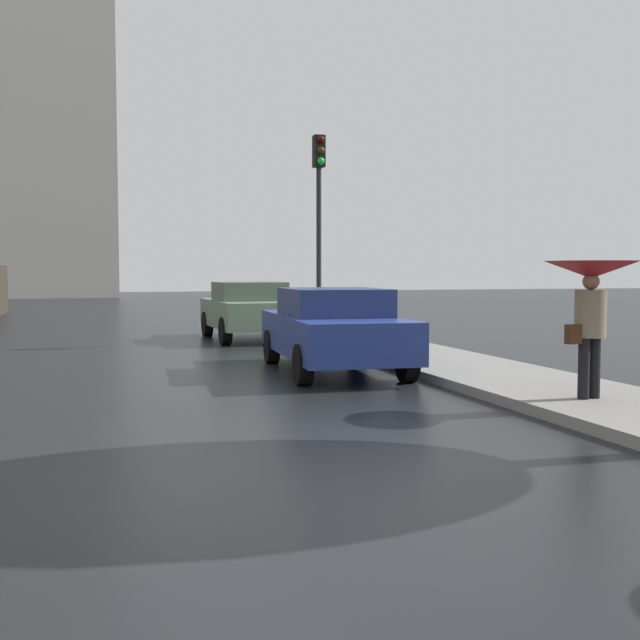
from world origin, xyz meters
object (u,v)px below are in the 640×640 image
at_px(car_blue_near_kerb, 333,328).
at_px(car_green_mid_road, 249,310).
at_px(pedestrian_with_umbrella_far, 591,287).
at_px(traffic_light, 319,199).

height_order(car_blue_near_kerb, car_green_mid_road, car_green_mid_road).
xyz_separation_m(car_green_mid_road, pedestrian_with_umbrella_far, (2.05, -10.97, 0.77)).
xyz_separation_m(car_blue_near_kerb, pedestrian_with_umbrella_far, (1.93, -4.37, 0.78)).
bearing_deg(traffic_light, car_green_mid_road, 138.08).
height_order(pedestrian_with_umbrella_far, traffic_light, traffic_light).
height_order(car_green_mid_road, traffic_light, traffic_light).
xyz_separation_m(car_blue_near_kerb, car_green_mid_road, (-0.12, 6.60, 0.01)).
distance_m(car_green_mid_road, pedestrian_with_umbrella_far, 11.18).
relative_size(car_blue_near_kerb, traffic_light, 0.93).
relative_size(pedestrian_with_umbrella_far, traffic_light, 0.36).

